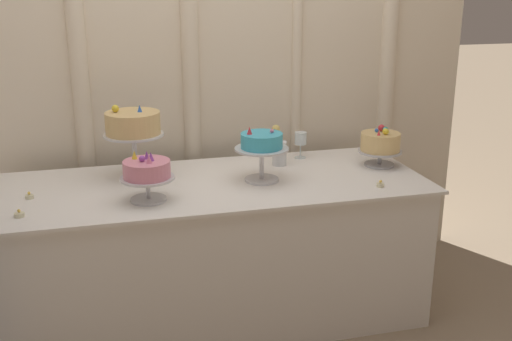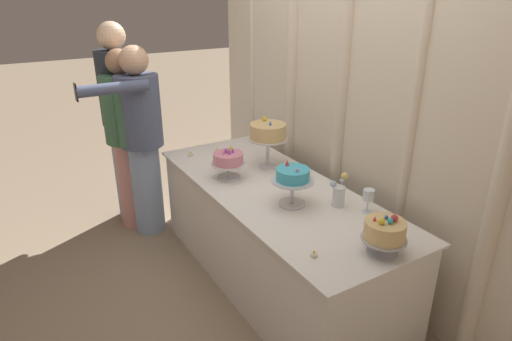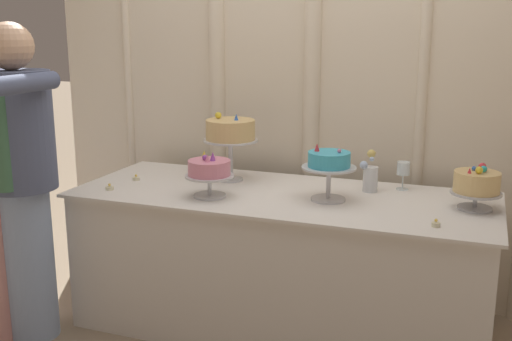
{
  "view_description": "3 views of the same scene",
  "coord_description": "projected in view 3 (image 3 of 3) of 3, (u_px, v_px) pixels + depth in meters",
  "views": [
    {
      "loc": [
        -0.51,
        -2.73,
        1.7
      ],
      "look_at": [
        0.23,
        0.1,
        0.78
      ],
      "focal_mm": 42.92,
      "sensor_mm": 36.0,
      "label": 1
    },
    {
      "loc": [
        2.24,
        -1.39,
        2.01
      ],
      "look_at": [
        -0.14,
        0.03,
        0.84
      ],
      "focal_mm": 30.72,
      "sensor_mm": 36.0,
      "label": 2
    },
    {
      "loc": [
        0.93,
        -2.78,
        1.58
      ],
      "look_at": [
        -0.13,
        0.06,
        0.86
      ],
      "focal_mm": 43.05,
      "sensor_mm": 36.0,
      "label": 3
    }
  ],
  "objects": [
    {
      "name": "ground_plane",
      "position": [
        274.0,
        334.0,
        3.22
      ],
      "size": [
        24.0,
        24.0,
        0.0
      ],
      "primitive_type": "plane",
      "color": "gray"
    },
    {
      "name": "draped_curtain",
      "position": [
        317.0,
        64.0,
        3.49
      ],
      "size": [
        3.34,
        0.15,
        2.65
      ],
      "color": "beige",
      "rests_on": "ground_plane"
    },
    {
      "name": "cake_table",
      "position": [
        281.0,
        261.0,
        3.22
      ],
      "size": [
        2.14,
        0.84,
        0.74
      ],
      "color": "white",
      "rests_on": "ground_plane"
    },
    {
      "name": "cake_display_leftmost",
      "position": [
        230.0,
        132.0,
        3.34
      ],
      "size": [
        0.3,
        0.3,
        0.38
      ],
      "color": "silver",
      "rests_on": "cake_table"
    },
    {
      "name": "cake_display_midleft",
      "position": [
        209.0,
        171.0,
        3.05
      ],
      "size": [
        0.25,
        0.25,
        0.23
      ],
      "color": "silver",
      "rests_on": "cake_table"
    },
    {
      "name": "cake_display_midright",
      "position": [
        329.0,
        164.0,
        2.98
      ],
      "size": [
        0.27,
        0.27,
        0.28
      ],
      "color": "silver",
      "rests_on": "cake_table"
    },
    {
      "name": "cake_display_rightmost",
      "position": [
        477.0,
        184.0,
        2.84
      ],
      "size": [
        0.23,
        0.23,
        0.22
      ],
      "color": "#B2B2B7",
      "rests_on": "cake_table"
    },
    {
      "name": "wine_glass",
      "position": [
        403.0,
        170.0,
        3.19
      ],
      "size": [
        0.07,
        0.07,
        0.15
      ],
      "color": "silver",
      "rests_on": "cake_table"
    },
    {
      "name": "flower_vase",
      "position": [
        370.0,
        175.0,
        3.16
      ],
      "size": [
        0.09,
        0.11,
        0.21
      ],
      "color": "silver",
      "rests_on": "cake_table"
    },
    {
      "name": "tealight_far_left",
      "position": [
        110.0,
        188.0,
        3.21
      ],
      "size": [
        0.04,
        0.04,
        0.03
      ],
      "color": "beige",
      "rests_on": "cake_table"
    },
    {
      "name": "tealight_near_left",
      "position": [
        136.0,
        178.0,
        3.41
      ],
      "size": [
        0.04,
        0.04,
        0.03
      ],
      "color": "beige",
      "rests_on": "cake_table"
    },
    {
      "name": "tealight_near_right",
      "position": [
        436.0,
        224.0,
        2.62
      ],
      "size": [
        0.04,
        0.04,
        0.04
      ],
      "color": "beige",
      "rests_on": "cake_table"
    },
    {
      "name": "guest_girl_blue_dress",
      "position": [
        20.0,
        172.0,
        3.01
      ],
      "size": [
        0.51,
        0.68,
        1.6
      ],
      "color": "#93ADD6",
      "rests_on": "ground_plane"
    }
  ]
}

